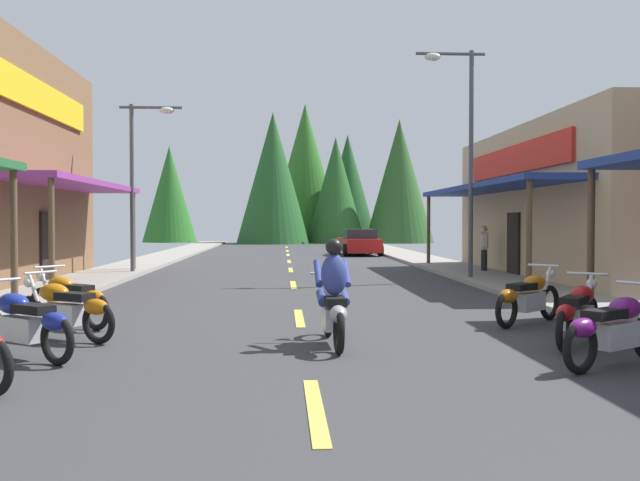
{
  "coord_description": "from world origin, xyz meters",
  "views": [
    {
      "loc": [
        -0.32,
        0.72,
        1.82
      ],
      "look_at": [
        1.25,
        29.6,
        1.02
      ],
      "focal_mm": 39.3,
      "sensor_mm": 36.0,
      "label": 1
    }
  ],
  "objects_px": {
    "motorcycle_parked_right_2": "(615,328)",
    "parked_car_curbside": "(359,242)",
    "streetlamp_left": "(142,163)",
    "motorcycle_parked_right_3": "(578,312)",
    "motorcycle_parked_left_2": "(23,322)",
    "motorcycle_parked_right_4": "(528,297)",
    "motorcycle_parked_left_4": "(69,299)",
    "pedestrian_by_shop": "(484,246)",
    "motorcycle_parked_left_3": "(65,308)",
    "streetlamp_right": "(462,134)",
    "rider_cruising_lead": "(333,301)"
  },
  "relations": [
    {
      "from": "motorcycle_parked_right_2",
      "to": "parked_car_curbside",
      "type": "bearing_deg",
      "value": 57.28
    },
    {
      "from": "streetlamp_left",
      "to": "motorcycle_parked_right_3",
      "type": "height_order",
      "value": "streetlamp_left"
    },
    {
      "from": "motorcycle_parked_left_2",
      "to": "motorcycle_parked_right_3",
      "type": "bearing_deg",
      "value": -138.09
    },
    {
      "from": "motorcycle_parked_right_4",
      "to": "motorcycle_parked_left_4",
      "type": "relative_size",
      "value": 0.95
    },
    {
      "from": "motorcycle_parked_right_2",
      "to": "parked_car_curbside",
      "type": "height_order",
      "value": "parked_car_curbside"
    },
    {
      "from": "motorcycle_parked_right_2",
      "to": "motorcycle_parked_right_4",
      "type": "relative_size",
      "value": 1.11
    },
    {
      "from": "streetlamp_left",
      "to": "motorcycle_parked_left_4",
      "type": "distance_m",
      "value": 12.34
    },
    {
      "from": "motorcycle_parked_right_3",
      "to": "pedestrian_by_shop",
      "type": "distance_m",
      "value": 13.98
    },
    {
      "from": "streetlamp_left",
      "to": "motorcycle_parked_left_3",
      "type": "bearing_deg",
      "value": -83.86
    },
    {
      "from": "motorcycle_parked_right_3",
      "to": "pedestrian_by_shop",
      "type": "xyz_separation_m",
      "value": [
        2.62,
        13.72,
        0.47
      ]
    },
    {
      "from": "streetlamp_right",
      "to": "motorcycle_parked_right_3",
      "type": "relative_size",
      "value": 3.95
    },
    {
      "from": "motorcycle_parked_right_2",
      "to": "motorcycle_parked_left_2",
      "type": "bearing_deg",
      "value": 140.38
    },
    {
      "from": "motorcycle_parked_left_3",
      "to": "pedestrian_by_shop",
      "type": "height_order",
      "value": "pedestrian_by_shop"
    },
    {
      "from": "motorcycle_parked_right_2",
      "to": "motorcycle_parked_left_2",
      "type": "xyz_separation_m",
      "value": [
        -7.55,
        0.91,
        0.0
      ]
    },
    {
      "from": "motorcycle_parked_left_4",
      "to": "streetlamp_right",
      "type": "bearing_deg",
      "value": -98.98
    },
    {
      "from": "pedestrian_by_shop",
      "to": "motorcycle_parked_right_4",
      "type": "bearing_deg",
      "value": -108.66
    },
    {
      "from": "motorcycle_parked_right_3",
      "to": "motorcycle_parked_left_3",
      "type": "xyz_separation_m",
      "value": [
        -7.66,
        0.86,
        0.0
      ]
    },
    {
      "from": "motorcycle_parked_left_4",
      "to": "rider_cruising_lead",
      "type": "height_order",
      "value": "rider_cruising_lead"
    },
    {
      "from": "motorcycle_parked_left_2",
      "to": "motorcycle_parked_right_2",
      "type": "bearing_deg",
      "value": -149.51
    },
    {
      "from": "streetlamp_right",
      "to": "parked_car_curbside",
      "type": "bearing_deg",
      "value": 94.55
    },
    {
      "from": "streetlamp_left",
      "to": "rider_cruising_lead",
      "type": "relative_size",
      "value": 2.69
    },
    {
      "from": "rider_cruising_lead",
      "to": "parked_car_curbside",
      "type": "distance_m",
      "value": 27.4
    },
    {
      "from": "motorcycle_parked_left_2",
      "to": "motorcycle_parked_left_3",
      "type": "bearing_deg",
      "value": -55.79
    },
    {
      "from": "rider_cruising_lead",
      "to": "pedestrian_by_shop",
      "type": "relative_size",
      "value": 1.29
    },
    {
      "from": "motorcycle_parked_right_4",
      "to": "motorcycle_parked_left_4",
      "type": "distance_m",
      "value": 8.0
    },
    {
      "from": "parked_car_curbside",
      "to": "streetlamp_left",
      "type": "bearing_deg",
      "value": 143.51
    },
    {
      "from": "streetlamp_left",
      "to": "motorcycle_parked_right_2",
      "type": "height_order",
      "value": "streetlamp_left"
    },
    {
      "from": "streetlamp_left",
      "to": "motorcycle_parked_right_2",
      "type": "relative_size",
      "value": 3.11
    },
    {
      "from": "motorcycle_parked_left_2",
      "to": "motorcycle_parked_left_3",
      "type": "height_order",
      "value": "same"
    },
    {
      "from": "motorcycle_parked_right_4",
      "to": "pedestrian_by_shop",
      "type": "height_order",
      "value": "pedestrian_by_shop"
    },
    {
      "from": "motorcycle_parked_right_4",
      "to": "pedestrian_by_shop",
      "type": "relative_size",
      "value": 1.01
    },
    {
      "from": "streetlamp_left",
      "to": "pedestrian_by_shop",
      "type": "xyz_separation_m",
      "value": [
        11.7,
        -0.33,
        -2.84
      ]
    },
    {
      "from": "motorcycle_parked_right_3",
      "to": "motorcycle_parked_left_4",
      "type": "relative_size",
      "value": 1.0
    },
    {
      "from": "pedestrian_by_shop",
      "to": "motorcycle_parked_left_2",
      "type": "bearing_deg",
      "value": -131.83
    },
    {
      "from": "motorcycle_parked_right_2",
      "to": "motorcycle_parked_right_4",
      "type": "bearing_deg",
      "value": 54.13
    },
    {
      "from": "streetlamp_left",
      "to": "motorcycle_parked_right_2",
      "type": "xyz_separation_m",
      "value": [
        8.89,
        -15.58,
        -3.31
      ]
    },
    {
      "from": "motorcycle_parked_left_4",
      "to": "rider_cruising_lead",
      "type": "bearing_deg",
      "value": -167.81
    },
    {
      "from": "motorcycle_parked_right_3",
      "to": "streetlamp_left",
      "type": "bearing_deg",
      "value": 70.3
    },
    {
      "from": "streetlamp_right",
      "to": "motorcycle_parked_right_4",
      "type": "relative_size",
      "value": 4.15
    },
    {
      "from": "motorcycle_parked_right_2",
      "to": "motorcycle_parked_right_4",
      "type": "xyz_separation_m",
      "value": [
        0.2,
        3.61,
        0.0
      ]
    },
    {
      "from": "motorcycle_parked_right_3",
      "to": "rider_cruising_lead",
      "type": "xyz_separation_m",
      "value": [
        -3.59,
        0.16,
        0.17
      ]
    },
    {
      "from": "motorcycle_parked_right_3",
      "to": "motorcycle_parked_right_2",
      "type": "bearing_deg",
      "value": -149.78
    },
    {
      "from": "streetlamp_left",
      "to": "motorcycle_parked_right_2",
      "type": "bearing_deg",
      "value": -60.3
    },
    {
      "from": "motorcycle_parked_left_2",
      "to": "rider_cruising_lead",
      "type": "relative_size",
      "value": 0.82
    },
    {
      "from": "motorcycle_parked_right_3",
      "to": "motorcycle_parked_left_3",
      "type": "bearing_deg",
      "value": 121.02
    },
    {
      "from": "motorcycle_parked_right_3",
      "to": "motorcycle_parked_left_3",
      "type": "distance_m",
      "value": 7.71
    },
    {
      "from": "pedestrian_by_shop",
      "to": "motorcycle_parked_left_4",
      "type": "bearing_deg",
      "value": -138.69
    },
    {
      "from": "parked_car_curbside",
      "to": "motorcycle_parked_right_2",
      "type": "bearing_deg",
      "value": 177.25
    },
    {
      "from": "motorcycle_parked_right_3",
      "to": "motorcycle_parked_right_4",
      "type": "relative_size",
      "value": 1.05
    },
    {
      "from": "motorcycle_parked_left_4",
      "to": "parked_car_curbside",
      "type": "bearing_deg",
      "value": -69.94
    }
  ]
}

